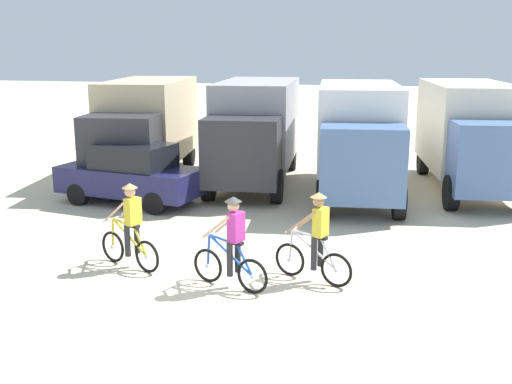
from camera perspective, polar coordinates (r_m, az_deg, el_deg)
The scene contains 9 objects.
ground_plane at distance 12.09m, azimuth -3.41°, elevation -8.70°, with size 120.00×120.00×0.00m, color beige.
box_truck_tan_camper at distance 21.61m, azimuth -10.17°, elevation 6.16°, with size 3.14×6.98×3.35m.
box_truck_grey_hauler at distance 20.63m, azimuth -0.06°, elevation 6.03°, with size 2.86×6.91×3.35m.
box_truck_white_box at distance 19.18m, azimuth 9.44°, elevation 5.27°, with size 2.97×6.94×3.35m.
box_truck_cream_rv at distance 20.76m, azimuth 19.14°, elevation 5.33°, with size 3.09×6.97×3.35m.
sedan_parked at distance 18.31m, azimuth -11.42°, elevation 1.65°, with size 4.45×2.51×1.76m.
cyclist_orange_shirt at distance 13.03m, azimuth -11.52°, elevation -3.35°, with size 1.60×0.83×1.82m.
cyclist_cowboy_hat at distance 11.71m, azimuth -2.24°, elevation -5.01°, with size 1.64×0.76×1.82m.
cyclist_near_camera at distance 12.07m, azimuth 5.52°, elevation -4.50°, with size 1.62×0.79×1.82m.
Camera 1 is at (3.09, -10.76, 4.57)m, focal length 43.36 mm.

